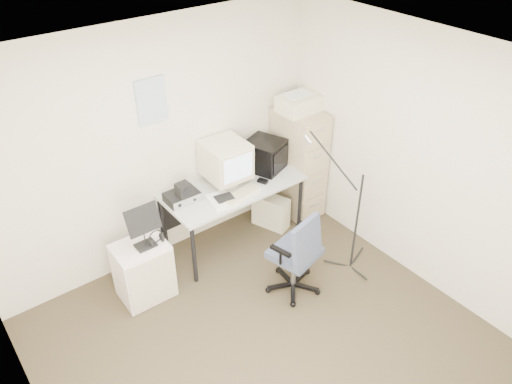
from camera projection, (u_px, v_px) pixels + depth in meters
floor at (272, 350)px, 4.40m from camera, size 3.60×3.60×0.01m
ceiling at (280, 80)px, 3.00m from camera, size 3.60×3.60×0.01m
wall_back at (159, 147)px, 4.88m from camera, size 3.60×0.02×2.50m
wall_left at (27, 366)px, 2.79m from camera, size 0.02×3.60×2.50m
wall_right at (426, 165)px, 4.61m from camera, size 0.02×3.60×2.50m
wall_calendar at (151, 101)px, 4.58m from camera, size 0.30×0.02×0.44m
filing_cabinet at (298, 163)px, 5.81m from camera, size 0.40×0.60×1.30m
printer at (300, 103)px, 5.41m from camera, size 0.47×0.32×0.18m
desk at (234, 213)px, 5.47m from camera, size 1.50×0.70×0.73m
crt_monitor at (226, 163)px, 5.19m from camera, size 0.44×0.46×0.47m
crt_tv at (265, 155)px, 5.47m from camera, size 0.48×0.49×0.33m
desk_speaker at (249, 171)px, 5.38m from camera, size 0.08×0.08×0.13m
keyboard at (242, 195)px, 5.09m from camera, size 0.47×0.24×0.03m
mouse at (263, 181)px, 5.31m from camera, size 0.10×0.13×0.03m
radio_receiver at (182, 197)px, 5.01m from camera, size 0.33×0.24×0.09m
radio_speaker at (183, 190)px, 4.91m from camera, size 0.14×0.13×0.13m
papers at (221, 200)px, 5.02m from camera, size 0.28×0.34×0.02m
pc_tower at (271, 211)px, 5.78m from camera, size 0.32×0.46×0.39m
office_chair at (295, 251)px, 4.77m from camera, size 0.66×0.66×0.96m
side_cart at (143, 271)px, 4.80m from camera, size 0.50×0.40×0.61m
music_stand at (143, 226)px, 4.50m from camera, size 0.35×0.26×0.46m
headphones at (156, 239)px, 4.64m from camera, size 0.18×0.18×0.03m
mic_stand at (358, 209)px, 4.89m from camera, size 0.02×0.02×1.49m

